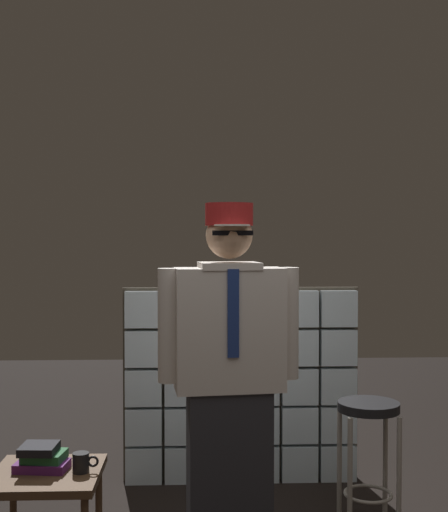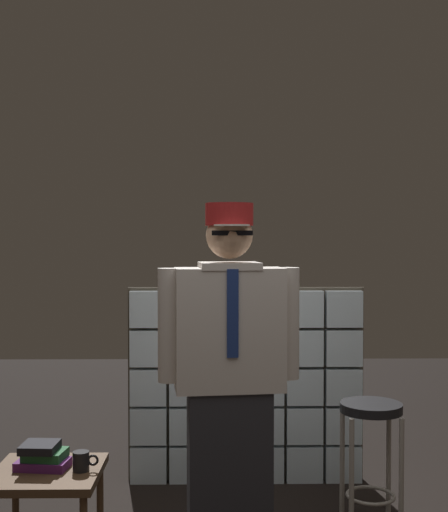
{
  "view_description": "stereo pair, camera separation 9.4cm",
  "coord_description": "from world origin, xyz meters",
  "px_view_note": "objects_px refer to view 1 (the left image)",
  "views": [
    {
      "loc": [
        -0.3,
        -3.01,
        1.65
      ],
      "look_at": [
        -0.16,
        0.36,
        1.55
      ],
      "focal_mm": 47.61,
      "sensor_mm": 36.0,
      "label": 1
    },
    {
      "loc": [
        -0.2,
        -3.02,
        1.65
      ],
      "look_at": [
        -0.16,
        0.36,
        1.55
      ],
      "focal_mm": 47.61,
      "sensor_mm": 36.0,
      "label": 2
    }
  ],
  "objects_px": {
    "side_table": "(46,485)",
    "book_stack": "(42,458)",
    "standing_person": "(229,375)",
    "coffee_mug": "(82,463)",
    "bar_stool": "(368,435)"
  },
  "relations": [
    {
      "from": "standing_person",
      "to": "book_stack",
      "type": "distance_m",
      "value": 1.0
    },
    {
      "from": "book_stack",
      "to": "bar_stool",
      "type": "bearing_deg",
      "value": 12.22
    },
    {
      "from": "standing_person",
      "to": "side_table",
      "type": "xyz_separation_m",
      "value": [
        -0.89,
        -0.11,
        -0.51
      ]
    },
    {
      "from": "bar_stool",
      "to": "book_stack",
      "type": "xyz_separation_m",
      "value": [
        -1.7,
        -0.37,
        0.02
      ]
    },
    {
      "from": "standing_person",
      "to": "book_stack",
      "type": "relative_size",
      "value": 6.81
    },
    {
      "from": "standing_person",
      "to": "coffee_mug",
      "type": "distance_m",
      "value": 0.83
    },
    {
      "from": "book_stack",
      "to": "coffee_mug",
      "type": "bearing_deg",
      "value": -11.47
    },
    {
      "from": "standing_person",
      "to": "coffee_mug",
      "type": "relative_size",
      "value": 14.37
    },
    {
      "from": "side_table",
      "to": "book_stack",
      "type": "relative_size",
      "value": 1.95
    },
    {
      "from": "side_table",
      "to": "coffee_mug",
      "type": "height_order",
      "value": "coffee_mug"
    },
    {
      "from": "side_table",
      "to": "book_stack",
      "type": "bearing_deg",
      "value": 140.58
    },
    {
      "from": "book_stack",
      "to": "coffee_mug",
      "type": "distance_m",
      "value": 0.2
    },
    {
      "from": "book_stack",
      "to": "standing_person",
      "type": "bearing_deg",
      "value": 5.54
    },
    {
      "from": "standing_person",
      "to": "bar_stool",
      "type": "distance_m",
      "value": 0.92
    },
    {
      "from": "coffee_mug",
      "to": "side_table",
      "type": "bearing_deg",
      "value": 173.69
    }
  ]
}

